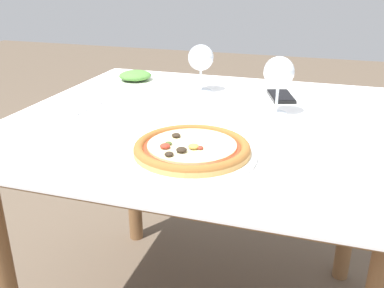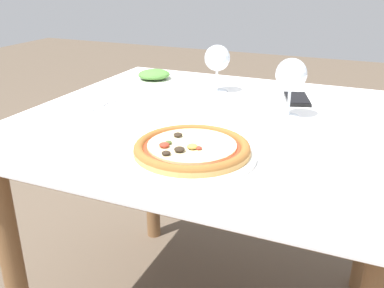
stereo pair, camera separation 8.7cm
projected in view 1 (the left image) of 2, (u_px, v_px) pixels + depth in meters
name	position (u px, v px, depth m)	size (l,w,h in m)	color
dining_table	(209.00, 150.00, 1.24)	(1.11, 1.01, 0.75)	brown
pizza_plate	(192.00, 149.00, 0.95)	(0.29, 0.29, 0.04)	white
fork	(88.00, 108.00, 1.28)	(0.03, 0.17, 0.00)	silver
wine_glass_far_left	(279.00, 73.00, 1.19)	(0.09, 0.09, 0.17)	silver
wine_glass_far_right	(201.00, 59.00, 1.42)	(0.09, 0.09, 0.16)	silver
cell_phone	(281.00, 96.00, 1.39)	(0.11, 0.16, 0.01)	black
side_plate	(135.00, 78.00, 1.57)	(0.20, 0.20, 0.04)	white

